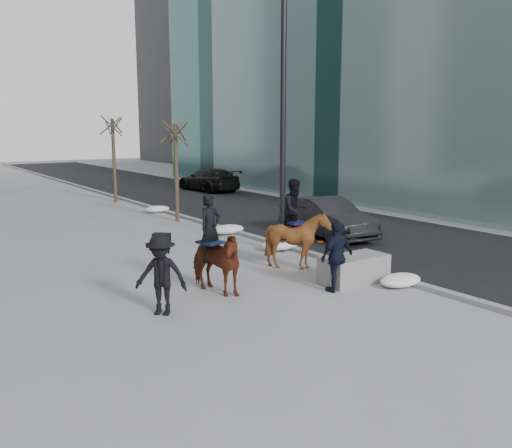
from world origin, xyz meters
TOP-DOWN VIEW (x-y plane):
  - ground at (0.00, 0.00)m, footprint 120.00×120.00m
  - road at (7.00, 10.00)m, footprint 8.00×90.00m
  - curb at (3.00, 10.00)m, footprint 0.25×90.00m
  - planter at (1.96, -0.43)m, footprint 1.78×0.90m
  - car_near at (5.41, 4.51)m, footprint 1.99×4.55m
  - car_far at (9.18, 19.98)m, footprint 2.33×5.11m
  - tree_near at (2.40, 10.70)m, footprint 1.20×1.20m
  - tree_far at (2.40, 18.22)m, footprint 1.20×1.20m
  - mounted_left at (-1.50, 0.83)m, footprint 1.25×2.01m
  - mounted_right at (1.66, 1.54)m, footprint 1.40×1.56m
  - feeder at (1.06, -0.74)m, footprint 1.06×0.89m
  - camera_crew at (-3.18, 0.13)m, footprint 1.27×1.26m
  - lamppost at (2.60, 3.48)m, footprint 0.25×0.80m
  - snow_piles at (2.70, 5.63)m, footprint 1.40×15.60m

SIDE VIEW (x-z plane):
  - ground at x=0.00m, z-range 0.00..0.00m
  - road at x=7.00m, z-range 0.00..0.01m
  - curb at x=3.00m, z-range 0.00..0.12m
  - snow_piles at x=2.70m, z-range -0.01..0.34m
  - planter at x=1.96m, z-range 0.00..0.71m
  - car_far at x=9.18m, z-range 0.00..1.45m
  - car_near at x=5.41m, z-range 0.00..1.45m
  - feeder at x=1.06m, z-range 0.00..1.76m
  - camera_crew at x=-3.18m, z-range 0.01..1.76m
  - mounted_left at x=-1.50m, z-range -0.31..2.10m
  - mounted_right at x=1.66m, z-range -0.25..2.30m
  - tree_near at x=2.40m, z-range 0.00..4.59m
  - tree_far at x=2.40m, z-range 0.00..4.96m
  - lamppost at x=2.60m, z-range 0.45..9.54m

